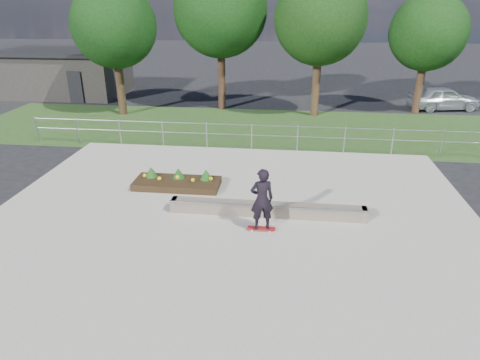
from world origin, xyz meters
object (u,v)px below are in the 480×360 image
(grind_ledge, at_px, (267,209))
(planter_bed, at_px, (177,181))
(skateboarder, at_px, (262,200))
(parked_car, at_px, (444,98))

(grind_ledge, xyz_separation_m, planter_bed, (-3.28, 1.83, -0.02))
(grind_ledge, relative_size, planter_bed, 2.00)
(planter_bed, bearing_deg, grind_ledge, -29.22)
(skateboarder, relative_size, parked_car, 0.46)
(planter_bed, bearing_deg, skateboarder, -41.26)
(grind_ledge, height_order, planter_bed, planter_bed)
(planter_bed, relative_size, skateboarder, 1.58)
(skateboarder, bearing_deg, parked_car, 58.58)
(grind_ledge, bearing_deg, parked_car, 57.27)
(planter_bed, xyz_separation_m, skateboarder, (3.18, -2.79, 0.80))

